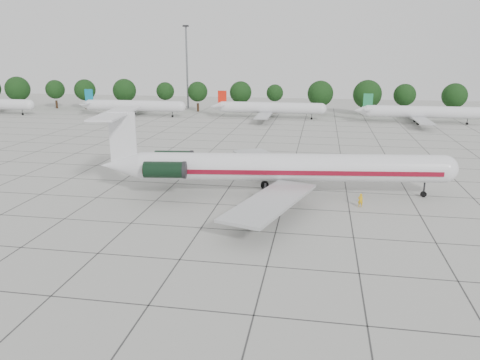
{
  "coord_description": "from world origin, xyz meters",
  "views": [
    {
      "loc": [
        12.12,
        -53.61,
        18.64
      ],
      "look_at": [
        2.98,
        -0.8,
        3.5
      ],
      "focal_mm": 35.0,
      "sensor_mm": 36.0,
      "label": 1
    }
  ],
  "objects_px": {
    "main_airliner": "(270,167)",
    "floodlight_mast": "(187,63)",
    "bg_airliner_c": "(270,108)",
    "ground_crew": "(360,200)",
    "bg_airliner_d": "(421,112)",
    "bg_airliner_b": "(133,106)"
  },
  "relations": [
    {
      "from": "bg_airliner_c",
      "to": "main_airliner",
      "type": "bearing_deg",
      "value": -83.62
    },
    {
      "from": "ground_crew",
      "to": "main_airliner",
      "type": "bearing_deg",
      "value": -17.95
    },
    {
      "from": "ground_crew",
      "to": "bg_airliner_d",
      "type": "bearing_deg",
      "value": -109.49
    },
    {
      "from": "ground_crew",
      "to": "bg_airliner_d",
      "type": "xyz_separation_m",
      "value": [
        19.86,
        69.78,
        2.05
      ]
    },
    {
      "from": "ground_crew",
      "to": "bg_airliner_c",
      "type": "bearing_deg",
      "value": -78.77
    },
    {
      "from": "main_airliner",
      "to": "ground_crew",
      "type": "relative_size",
      "value": 26.88
    },
    {
      "from": "bg_airliner_c",
      "to": "bg_airliner_b",
      "type": "bearing_deg",
      "value": -177.18
    },
    {
      "from": "ground_crew",
      "to": "floodlight_mast",
      "type": "height_order",
      "value": "floodlight_mast"
    },
    {
      "from": "main_airliner",
      "to": "bg_airliner_c",
      "type": "bearing_deg",
      "value": 89.0
    },
    {
      "from": "bg_airliner_b",
      "to": "bg_airliner_d",
      "type": "relative_size",
      "value": 1.0
    },
    {
      "from": "bg_airliner_b",
      "to": "main_airliner",
      "type": "bearing_deg",
      "value": -55.44
    },
    {
      "from": "bg_airliner_b",
      "to": "bg_airliner_d",
      "type": "distance_m",
      "value": 77.44
    },
    {
      "from": "main_airliner",
      "to": "floodlight_mast",
      "type": "height_order",
      "value": "floodlight_mast"
    },
    {
      "from": "bg_airliner_b",
      "to": "bg_airliner_c",
      "type": "bearing_deg",
      "value": 2.82
    },
    {
      "from": "bg_airliner_c",
      "to": "floodlight_mast",
      "type": "relative_size",
      "value": 1.11
    },
    {
      "from": "bg_airliner_b",
      "to": "floodlight_mast",
      "type": "distance_m",
      "value": 25.15
    },
    {
      "from": "bg_airliner_c",
      "to": "floodlight_mast",
      "type": "xyz_separation_m",
      "value": [
        -28.29,
        18.06,
        11.37
      ]
    },
    {
      "from": "bg_airliner_d",
      "to": "floodlight_mast",
      "type": "xyz_separation_m",
      "value": [
        -67.2,
        20.2,
        11.37
      ]
    },
    {
      "from": "main_airliner",
      "to": "floodlight_mast",
      "type": "relative_size",
      "value": 1.81
    },
    {
      "from": "ground_crew",
      "to": "bg_airliner_c",
      "type": "height_order",
      "value": "bg_airliner_c"
    },
    {
      "from": "ground_crew",
      "to": "bg_airliner_c",
      "type": "xyz_separation_m",
      "value": [
        -19.06,
        71.92,
        2.05
      ]
    },
    {
      "from": "bg_airliner_d",
      "to": "floodlight_mast",
      "type": "relative_size",
      "value": 1.11
    }
  ]
}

